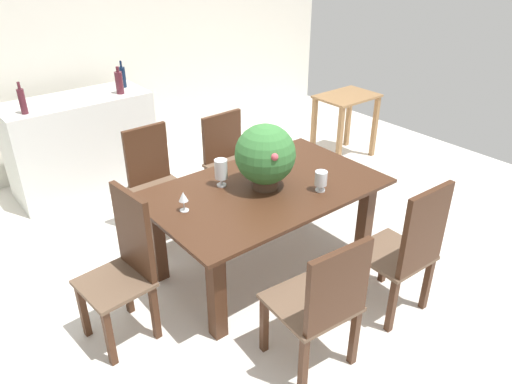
# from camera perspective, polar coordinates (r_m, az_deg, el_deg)

# --- Properties ---
(ground_plane) EXTENTS (7.04, 7.04, 0.00)m
(ground_plane) POSITION_cam_1_polar(r_m,az_deg,el_deg) (4.24, -1.28, -6.89)
(ground_plane) COLOR silver
(back_wall) EXTENTS (6.40, 0.10, 2.60)m
(back_wall) POSITION_cam_1_polar(r_m,az_deg,el_deg) (5.86, -17.78, 15.85)
(back_wall) COLOR silver
(back_wall) RESTS_ON ground
(dining_table) EXTENTS (1.77, 1.09, 0.73)m
(dining_table) POSITION_cam_1_polar(r_m,az_deg,el_deg) (3.75, 1.06, -1.26)
(dining_table) COLOR #422616
(dining_table) RESTS_ON ground
(chair_near_left) EXTENTS (0.52, 0.51, 0.96)m
(chair_near_left) POSITION_cam_1_polar(r_m,az_deg,el_deg) (2.95, 7.85, -12.52)
(chair_near_left) COLOR #422616
(chair_near_left) RESTS_ON ground
(chair_far_left) EXTENTS (0.44, 0.48, 0.97)m
(chair_far_left) POSITION_cam_1_polar(r_m,az_deg,el_deg) (4.35, -11.73, 1.65)
(chair_far_left) COLOR #422616
(chair_far_left) RESTS_ON ground
(chair_near_right) EXTENTS (0.47, 0.47, 1.05)m
(chair_near_right) POSITION_cam_1_polar(r_m,az_deg,el_deg) (3.45, 17.35, -6.17)
(chair_near_right) COLOR #422616
(chair_near_right) RESTS_ON ground
(chair_far_right) EXTENTS (0.49, 0.46, 0.92)m
(chair_far_right) POSITION_cam_1_polar(r_m,az_deg,el_deg) (4.72, -3.15, 4.20)
(chair_far_right) COLOR #422616
(chair_far_right) RESTS_ON ground
(chair_head_end) EXTENTS (0.44, 0.46, 1.05)m
(chair_head_end) POSITION_cam_1_polar(r_m,az_deg,el_deg) (3.27, -15.02, -7.88)
(chair_head_end) COLOR #422616
(chair_head_end) RESTS_ON ground
(flower_centerpiece) EXTENTS (0.45, 0.45, 0.50)m
(flower_centerpiece) POSITION_cam_1_polar(r_m,az_deg,el_deg) (3.57, 1.06, 4.30)
(flower_centerpiece) COLOR #4C3828
(flower_centerpiece) RESTS_ON dining_table
(crystal_vase_left) EXTENTS (0.09, 0.09, 0.16)m
(crystal_vase_left) POSITION_cam_1_polar(r_m,az_deg,el_deg) (3.62, 7.60, 1.49)
(crystal_vase_left) COLOR silver
(crystal_vase_left) RESTS_ON dining_table
(crystal_vase_center_near) EXTENTS (0.10, 0.10, 0.21)m
(crystal_vase_center_near) POSITION_cam_1_polar(r_m,az_deg,el_deg) (3.65, -4.12, 2.59)
(crystal_vase_center_near) COLOR silver
(crystal_vase_center_near) RESTS_ON dining_table
(wine_glass) EXTENTS (0.07, 0.07, 0.15)m
(wine_glass) POSITION_cam_1_polar(r_m,az_deg,el_deg) (3.36, -8.50, -0.63)
(wine_glass) COLOR silver
(wine_glass) RESTS_ON dining_table
(kitchen_counter) EXTENTS (1.42, 0.62, 0.98)m
(kitchen_counter) POSITION_cam_1_polar(r_m,az_deg,el_deg) (5.37, -19.68, 5.28)
(kitchen_counter) COLOR silver
(kitchen_counter) RESTS_ON ground
(wine_bottle_amber) EXTENTS (0.07, 0.07, 0.28)m
(wine_bottle_amber) POSITION_cam_1_polar(r_m,az_deg,el_deg) (5.41, -15.36, 12.87)
(wine_bottle_amber) COLOR #0F1E38
(wine_bottle_amber) RESTS_ON kitchen_counter
(wine_bottle_dark) EXTENTS (0.06, 0.06, 0.29)m
(wine_bottle_dark) POSITION_cam_1_polar(r_m,az_deg,el_deg) (4.89, -25.66, 9.60)
(wine_bottle_dark) COLOR #511E28
(wine_bottle_dark) RESTS_ON kitchen_counter
(wine_bottle_tall) EXTENTS (0.08, 0.08, 0.27)m
(wine_bottle_tall) POSITION_cam_1_polar(r_m,az_deg,el_deg) (5.19, -15.71, 12.25)
(wine_bottle_tall) COLOR #511E28
(wine_bottle_tall) RESTS_ON kitchen_counter
(side_table) EXTENTS (0.69, 0.49, 0.76)m
(side_table) POSITION_cam_1_polar(r_m,az_deg,el_deg) (5.86, 10.46, 9.29)
(side_table) COLOR olive
(side_table) RESTS_ON ground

